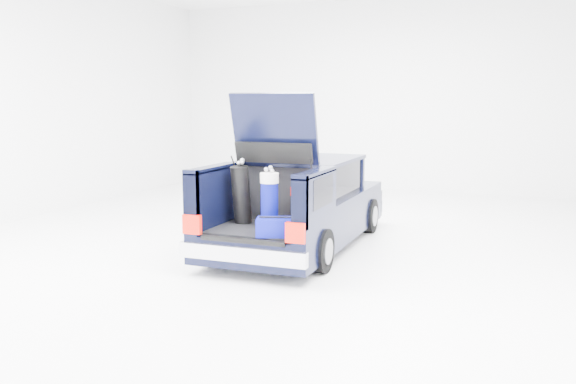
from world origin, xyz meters
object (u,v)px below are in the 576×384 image
at_px(car, 301,205).
at_px(blue_golf_bag, 270,200).
at_px(red_suitcase, 305,206).
at_px(blue_duffel, 276,227).
at_px(black_golf_bag, 241,194).

bearing_deg(car, blue_golf_bag, -86.67).
relative_size(red_suitcase, blue_duffel, 1.03).
distance_m(car, red_suitcase, 1.36).
bearing_deg(car, red_suitcase, -68.14).
height_order(car, blue_golf_bag, car).
bearing_deg(blue_golf_bag, red_suitcase, 39.18).
bearing_deg(blue_duffel, red_suitcase, 62.17).
bearing_deg(blue_golf_bag, car, 95.32).
xyz_separation_m(red_suitcase, black_golf_bag, (-0.92, -0.16, 0.14)).
height_order(black_golf_bag, blue_golf_bag, black_golf_bag).
distance_m(car, black_golf_bag, 1.50).
bearing_deg(blue_duffel, black_golf_bag, 124.52).
height_order(black_golf_bag, blue_duffel, black_golf_bag).
bearing_deg(blue_duffel, car, 82.58).
xyz_separation_m(red_suitcase, blue_duffel, (-0.14, -0.76, -0.16)).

